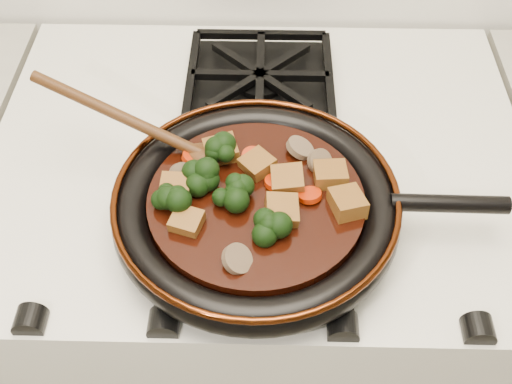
{
  "coord_description": "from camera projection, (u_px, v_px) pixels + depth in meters",
  "views": [
    {
      "loc": [
        0.01,
        1.05,
        1.54
      ],
      "look_at": [
        0.0,
        1.55,
        0.97
      ],
      "focal_mm": 45.0,
      "sensor_mm": 36.0,
      "label": 1
    }
  ],
  "objects": [
    {
      "name": "stove",
      "position": [
        258.0,
        314.0,
        1.24
      ],
      "size": [
        0.76,
        0.6,
        0.9
      ],
      "primitive_type": "cube",
      "color": "silver",
      "rests_on": "ground"
    },
    {
      "name": "burner_grate_front",
      "position": [
        256.0,
        223.0,
        0.8
      ],
      "size": [
        0.23,
        0.23,
        0.03
      ],
      "primitive_type": null,
      "color": "black",
      "rests_on": "stove"
    },
    {
      "name": "burner_grate_back",
      "position": [
        260.0,
        80.0,
        0.98
      ],
      "size": [
        0.23,
        0.23,
        0.03
      ],
      "primitive_type": null,
      "color": "black",
      "rests_on": "stove"
    },
    {
      "name": "skillet",
      "position": [
        258.0,
        206.0,
        0.78
      ],
      "size": [
        0.48,
        0.35,
        0.05
      ],
      "rotation": [
        0.0,
        0.0,
        -0.01
      ],
      "color": "black",
      "rests_on": "burner_grate_front"
    },
    {
      "name": "braising_sauce",
      "position": [
        256.0,
        203.0,
        0.78
      ],
      "size": [
        0.26,
        0.26,
        0.02
      ],
      "primitive_type": "cylinder",
      "color": "black",
      "rests_on": "skillet"
    },
    {
      "name": "tofu_cube_0",
      "position": [
        176.0,
        189.0,
        0.77
      ],
      "size": [
        0.04,
        0.04,
        0.03
      ],
      "primitive_type": "cube",
      "rotation": [
        -0.02,
        -0.12,
        1.52
      ],
      "color": "brown",
      "rests_on": "braising_sauce"
    },
    {
      "name": "tofu_cube_1",
      "position": [
        330.0,
        175.0,
        0.78
      ],
      "size": [
        0.04,
        0.04,
        0.02
      ],
      "primitive_type": "cube",
      "rotation": [
        -0.01,
        0.1,
        1.63
      ],
      "color": "brown",
      "rests_on": "braising_sauce"
    },
    {
      "name": "tofu_cube_2",
      "position": [
        258.0,
        165.0,
        0.79
      ],
      "size": [
        0.05,
        0.05,
        0.03
      ],
      "primitive_type": "cube",
      "rotation": [
        -0.07,
        -0.1,
        0.7
      ],
      "color": "brown",
      "rests_on": "braising_sauce"
    },
    {
      "name": "tofu_cube_3",
      "position": [
        187.0,
        222.0,
        0.73
      ],
      "size": [
        0.04,
        0.04,
        0.02
      ],
      "primitive_type": "cube",
      "rotation": [
        -0.1,
        -0.02,
        2.84
      ],
      "color": "brown",
      "rests_on": "braising_sauce"
    },
    {
      "name": "tofu_cube_4",
      "position": [
        288.0,
        181.0,
        0.78
      ],
      "size": [
        0.04,
        0.04,
        0.03
      ],
      "primitive_type": "cube",
      "rotation": [
        0.1,
        -0.11,
        0.05
      ],
      "color": "brown",
      "rests_on": "braising_sauce"
    },
    {
      "name": "tofu_cube_5",
      "position": [
        347.0,
        203.0,
        0.75
      ],
      "size": [
        0.05,
        0.05,
        0.03
      ],
      "primitive_type": "cube",
      "rotation": [
        0.05,
        0.1,
        1.88
      ],
      "color": "brown",
      "rests_on": "braising_sauce"
    },
    {
      "name": "tofu_cube_6",
      "position": [
        282.0,
        211.0,
        0.74
      ],
      "size": [
        0.04,
        0.04,
        0.03
      ],
      "primitive_type": "cube",
      "rotation": [
        0.11,
        -0.08,
        1.61
      ],
      "color": "brown",
      "rests_on": "braising_sauce"
    },
    {
      "name": "tofu_cube_7",
      "position": [
        221.0,
        151.0,
        0.81
      ],
      "size": [
        0.05,
        0.05,
        0.03
      ],
      "primitive_type": "cube",
      "rotation": [
        0.07,
        -0.11,
        0.27
      ],
      "color": "brown",
      "rests_on": "braising_sauce"
    },
    {
      "name": "broccoli_floret_0",
      "position": [
        275.0,
        231.0,
        0.72
      ],
      "size": [
        0.07,
        0.07,
        0.06
      ],
      "primitive_type": null,
      "rotation": [
        0.09,
        0.21,
        3.02
      ],
      "color": "black",
      "rests_on": "braising_sauce"
    },
    {
      "name": "broccoli_floret_1",
      "position": [
        220.0,
        154.0,
        0.8
      ],
      "size": [
        0.09,
        0.09,
        0.06
      ],
      "primitive_type": null,
      "rotation": [
        0.01,
        -0.22,
        0.82
      ],
      "color": "black",
      "rests_on": "braising_sauce"
    },
    {
      "name": "broccoli_floret_2",
      "position": [
        200.0,
        179.0,
        0.78
      ],
      "size": [
        0.09,
        0.09,
        0.06
      ],
      "primitive_type": null,
      "rotation": [
        -0.18,
        0.02,
        0.84
      ],
      "color": "black",
      "rests_on": "braising_sauce"
    },
    {
      "name": "broccoli_floret_3",
      "position": [
        232.0,
        196.0,
        0.75
      ],
      "size": [
        0.09,
        0.09,
        0.07
      ],
      "primitive_type": null,
      "rotation": [
        -0.02,
        0.23,
        2.49
      ],
      "color": "black",
      "rests_on": "braising_sauce"
    },
    {
      "name": "broccoli_floret_4",
      "position": [
        171.0,
        197.0,
        0.75
      ],
      "size": [
        0.08,
        0.08,
        0.08
      ],
      "primitive_type": null,
      "rotation": [
        0.2,
        -0.2,
        0.18
      ],
      "color": "black",
      "rests_on": "braising_sauce"
    },
    {
      "name": "broccoli_floret_5",
      "position": [
        202.0,
        183.0,
        0.77
      ],
      "size": [
        0.07,
        0.07,
        0.06
      ],
      "primitive_type": null,
      "rotation": [
        0.0,
        -0.11,
        1.46
      ],
      "color": "black",
      "rests_on": "braising_sauce"
    },
    {
      "name": "carrot_coin_0",
      "position": [
        277.0,
        182.0,
        0.78
      ],
      "size": [
        0.03,
        0.03,
        0.01
      ],
      "primitive_type": "cylinder",
      "rotation": [
        -0.2,
        0.02,
        0.0
      ],
      "color": "#B22304",
      "rests_on": "braising_sauce"
    },
    {
      "name": "carrot_coin_1",
      "position": [
        310.0,
        195.0,
        0.76
      ],
      "size": [
        0.03,
        0.03,
        0.02
      ],
      "primitive_type": "cylinder",
      "rotation": [
        -0.22,
        -0.12,
        0.0
      ],
      "color": "#B22304",
      "rests_on": "braising_sauce"
    },
    {
      "name": "carrot_coin_2",
      "position": [
        194.0,
        158.0,
        0.8
      ],
      "size": [
        0.03,
        0.03,
        0.02
      ],
      "primitive_type": "cylinder",
      "rotation": [
        -0.14,
        0.34,
        0.0
      ],
      "color": "#B22304",
      "rests_on": "braising_sauce"
    },
    {
      "name": "carrot_coin_3",
      "position": [
        253.0,
        157.0,
        0.81
      ],
      "size": [
        0.03,
        0.03,
        0.02
      ],
      "primitive_type": "cylinder",
      "rotation": [
        0.19,
        0.15,
        0.0
      ],
      "color": "#B22304",
      "rests_on": "braising_sauce"
    },
    {
      "name": "mushroom_slice_0",
      "position": [
        320.0,
        162.0,
        0.8
      ],
      "size": [
        0.04,
        0.04,
        0.03
      ],
      "primitive_type": "cylinder",
      "rotation": [
        0.76,
        0.0,
        0.8
      ],
      "color": "brown",
      "rests_on": "braising_sauce"
    },
    {
      "name": "mushroom_slice_1",
      "position": [
        300.0,
        148.0,
        0.81
      ],
      "size": [
        0.04,
        0.04,
        0.02
      ],
      "primitive_type": "cylinder",
      "rotation": [
        0.46,
        0.0,
        1.71
      ],
      "color": "brown",
      "rests_on": "braising_sauce"
    },
    {
      "name": "mushroom_slice_2",
      "position": [
        237.0,
        259.0,
        0.7
      ],
      "size": [
        0.04,
        0.05,
        0.03
      ],
      "primitive_type": "cylinder",
      "rotation": [
        0.62,
        0.0,
        1.21
      ],
      "color": "brown",
      "rests_on": "braising_sauce"
    },
    {
      "name": "mushroom_slice_3",
      "position": [
        182.0,
        175.0,
        0.78
      ],
      "size": [
        0.04,
        0.04,
        0.03
      ],
      "primitive_type": "cylinder",
      "rotation": [
        0.79,
        0.0,
        0.88
      ],
      "color": "brown",
      "rests_on": "braising_sauce"
    },
    {
      "name": "wooden_spoon",
      "position": [
        156.0,
        133.0,
        0.81
      ],
      "size": [
        0.15,
        0.07,
        0.24
      ],
      "rotation": [
        0.0,
        0.0,
        2.84
      ],
      "color": "#43240E",
      "rests_on": "braising_sauce"
    }
  ]
}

